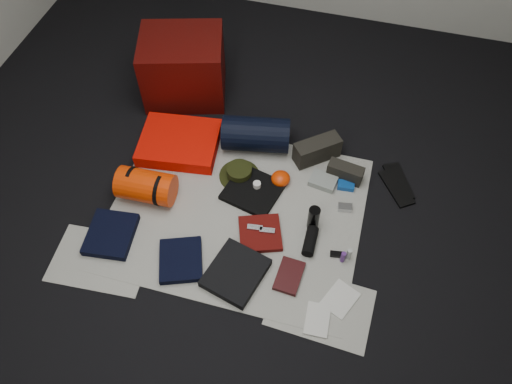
% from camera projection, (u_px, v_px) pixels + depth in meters
% --- Properties ---
extents(floor, '(4.50, 4.50, 0.02)m').
position_uv_depth(floor, '(237.00, 213.00, 3.24)').
color(floor, black).
rests_on(floor, ground).
extents(newspaper_mat, '(1.60, 1.30, 0.01)m').
position_uv_depth(newspaper_mat, '(236.00, 212.00, 3.23)').
color(newspaper_mat, beige).
rests_on(newspaper_mat, floor).
extents(newspaper_sheet_front_left, '(0.61, 0.44, 0.00)m').
position_uv_depth(newspaper_sheet_front_left, '(101.00, 260.00, 3.03)').
color(newspaper_sheet_front_left, beige).
rests_on(newspaper_sheet_front_left, floor).
extents(newspaper_sheet_front_right, '(0.60, 0.43, 0.00)m').
position_uv_depth(newspaper_sheet_front_right, '(320.00, 307.00, 2.86)').
color(newspaper_sheet_front_right, beige).
rests_on(newspaper_sheet_front_right, floor).
extents(red_cabinet, '(0.70, 0.63, 0.49)m').
position_uv_depth(red_cabinet, '(184.00, 67.00, 3.68)').
color(red_cabinet, '#430704').
rests_on(red_cabinet, floor).
extents(sleeping_pad, '(0.59, 0.50, 0.10)m').
position_uv_depth(sleeping_pad, '(179.00, 143.00, 3.50)').
color(sleeping_pad, red).
rests_on(sleeping_pad, newspaper_mat).
extents(stuff_sack, '(0.37, 0.23, 0.21)m').
position_uv_depth(stuff_sack, '(146.00, 186.00, 3.21)').
color(stuff_sack, red).
rests_on(stuff_sack, newspaper_mat).
extents(sack_strap_left, '(0.02, 0.22, 0.22)m').
position_uv_depth(sack_strap_left, '(132.00, 183.00, 3.23)').
color(sack_strap_left, black).
rests_on(sack_strap_left, newspaper_mat).
extents(sack_strap_right, '(0.02, 0.22, 0.22)m').
position_uv_depth(sack_strap_right, '(161.00, 189.00, 3.20)').
color(sack_strap_right, black).
rests_on(sack_strap_right, newspaper_mat).
extents(navy_duffel, '(0.50, 0.32, 0.24)m').
position_uv_depth(navy_duffel, '(256.00, 134.00, 3.45)').
color(navy_duffel, black).
rests_on(navy_duffel, newspaper_mat).
extents(boonie_brim, '(0.35, 0.35, 0.01)m').
position_uv_depth(boonie_brim, '(239.00, 176.00, 3.39)').
color(boonie_brim, black).
rests_on(boonie_brim, newspaper_mat).
extents(boonie_crown, '(0.17, 0.17, 0.08)m').
position_uv_depth(boonie_crown, '(239.00, 172.00, 3.36)').
color(boonie_crown, black).
rests_on(boonie_crown, boonie_brim).
extents(hiking_boot_left, '(0.33, 0.30, 0.16)m').
position_uv_depth(hiking_boot_left, '(317.00, 150.00, 3.42)').
color(hiking_boot_left, black).
rests_on(hiking_boot_left, newspaper_mat).
extents(hiking_boot_right, '(0.25, 0.13, 0.12)m').
position_uv_depth(hiking_boot_right, '(345.00, 172.00, 3.34)').
color(hiking_boot_right, black).
rests_on(hiking_boot_right, newspaper_mat).
extents(flip_flop_left, '(0.27, 0.32, 0.02)m').
position_uv_depth(flip_flop_left, '(396.00, 188.00, 3.34)').
color(flip_flop_left, black).
rests_on(flip_flop_left, floor).
extents(flip_flop_right, '(0.24, 0.33, 0.02)m').
position_uv_depth(flip_flop_right, '(398.00, 182.00, 3.37)').
color(flip_flop_right, black).
rests_on(flip_flop_right, floor).
extents(trousers_navy_a, '(0.31, 0.35, 0.05)m').
position_uv_depth(trousers_navy_a, '(111.00, 234.00, 3.10)').
color(trousers_navy_a, black).
rests_on(trousers_navy_a, newspaper_mat).
extents(trousers_navy_b, '(0.34, 0.36, 0.05)m').
position_uv_depth(trousers_navy_b, '(181.00, 260.00, 3.00)').
color(trousers_navy_b, black).
rests_on(trousers_navy_b, newspaper_mat).
extents(trousers_charcoal, '(0.38, 0.41, 0.05)m').
position_uv_depth(trousers_charcoal, '(236.00, 273.00, 2.95)').
color(trousers_charcoal, black).
rests_on(trousers_charcoal, newspaper_mat).
extents(black_tshirt, '(0.41, 0.39, 0.03)m').
position_uv_depth(black_tshirt, '(253.00, 191.00, 3.30)').
color(black_tshirt, black).
rests_on(black_tshirt, newspaper_mat).
extents(red_shirt, '(0.33, 0.33, 0.03)m').
position_uv_depth(red_shirt, '(260.00, 234.00, 3.11)').
color(red_shirt, '#530B09').
rests_on(red_shirt, newspaper_mat).
extents(orange_stuff_sack, '(0.14, 0.14, 0.08)m').
position_uv_depth(orange_stuff_sack, '(281.00, 179.00, 3.33)').
color(orange_stuff_sack, red).
rests_on(orange_stuff_sack, newspaper_mat).
extents(first_aid_pouch, '(0.19, 0.16, 0.04)m').
position_uv_depth(first_aid_pouch, '(323.00, 181.00, 3.34)').
color(first_aid_pouch, gray).
rests_on(first_aid_pouch, newspaper_mat).
extents(water_bottle, '(0.09, 0.09, 0.18)m').
position_uv_depth(water_bottle, '(314.00, 218.00, 3.09)').
color(water_bottle, black).
rests_on(water_bottle, newspaper_mat).
extents(speaker, '(0.08, 0.19, 0.07)m').
position_uv_depth(speaker, '(310.00, 241.00, 3.06)').
color(speaker, black).
rests_on(speaker, newspaper_mat).
extents(compact_camera, '(0.10, 0.07, 0.04)m').
position_uv_depth(compact_camera, '(345.00, 208.00, 3.22)').
color(compact_camera, '#BABABF').
rests_on(compact_camera, newspaper_mat).
extents(cyan_case, '(0.12, 0.08, 0.03)m').
position_uv_depth(cyan_case, '(346.00, 186.00, 3.33)').
color(cyan_case, navy).
rests_on(cyan_case, newspaper_mat).
extents(toiletry_purple, '(0.03, 0.03, 0.09)m').
position_uv_depth(toiletry_purple, '(343.00, 257.00, 2.99)').
color(toiletry_purple, '#4C226E').
rests_on(toiletry_purple, newspaper_mat).
extents(toiletry_clear, '(0.04, 0.04, 0.09)m').
position_uv_depth(toiletry_clear, '(349.00, 254.00, 3.00)').
color(toiletry_clear, '#A8ADA8').
rests_on(toiletry_clear, newspaper_mat).
extents(paperback_book, '(0.16, 0.23, 0.03)m').
position_uv_depth(paperback_book, '(289.00, 276.00, 2.95)').
color(paperback_book, black).
rests_on(paperback_book, newspaper_mat).
extents(map_booklet, '(0.14, 0.20, 0.01)m').
position_uv_depth(map_booklet, '(317.00, 319.00, 2.80)').
color(map_booklet, beige).
rests_on(map_booklet, newspaper_mat).
extents(map_printout, '(0.23, 0.25, 0.01)m').
position_uv_depth(map_printout, '(340.00, 299.00, 2.88)').
color(map_printout, beige).
rests_on(map_printout, newspaper_mat).
extents(sunglasses, '(0.09, 0.05, 0.02)m').
position_uv_depth(sunglasses, '(337.00, 254.00, 3.04)').
color(sunglasses, black).
rests_on(sunglasses, newspaper_mat).
extents(key_cluster, '(0.10, 0.10, 0.01)m').
position_uv_depth(key_cluster, '(117.00, 251.00, 3.05)').
color(key_cluster, '#BABABF').
rests_on(key_cluster, newspaper_mat).
extents(tape_roll, '(0.05, 0.05, 0.04)m').
position_uv_depth(tape_roll, '(257.00, 185.00, 3.29)').
color(tape_roll, silver).
rests_on(tape_roll, black_tshirt).
extents(energy_bar_a, '(0.10, 0.05, 0.01)m').
position_uv_depth(energy_bar_a, '(255.00, 227.00, 3.11)').
color(energy_bar_a, '#BABABF').
rests_on(energy_bar_a, red_shirt).
extents(energy_bar_b, '(0.10, 0.05, 0.01)m').
position_uv_depth(energy_bar_b, '(267.00, 230.00, 3.10)').
color(energy_bar_b, '#BABABF').
rests_on(energy_bar_b, red_shirt).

